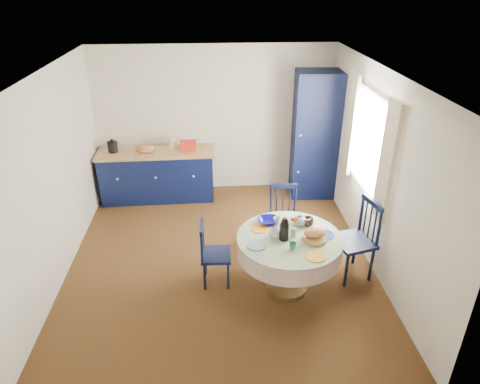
% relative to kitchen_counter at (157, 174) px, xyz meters
% --- Properties ---
extents(floor, '(4.50, 4.50, 0.00)m').
position_rel_kitchen_counter_xyz_m(floor, '(1.00, -1.90, -0.45)').
color(floor, black).
rests_on(floor, ground).
extents(ceiling, '(4.50, 4.50, 0.00)m').
position_rel_kitchen_counter_xyz_m(ceiling, '(1.00, -1.90, 2.05)').
color(ceiling, white).
rests_on(ceiling, wall_back).
extents(wall_back, '(4.00, 0.02, 2.50)m').
position_rel_kitchen_counter_xyz_m(wall_back, '(1.00, 0.35, 0.80)').
color(wall_back, white).
rests_on(wall_back, floor).
extents(wall_left, '(0.02, 4.50, 2.50)m').
position_rel_kitchen_counter_xyz_m(wall_left, '(-1.00, -1.90, 0.80)').
color(wall_left, white).
rests_on(wall_left, floor).
extents(wall_right, '(0.02, 4.50, 2.50)m').
position_rel_kitchen_counter_xyz_m(wall_right, '(3.00, -1.90, 0.80)').
color(wall_right, white).
rests_on(wall_right, floor).
extents(window, '(0.10, 1.74, 1.45)m').
position_rel_kitchen_counter_xyz_m(window, '(2.96, -1.60, 1.08)').
color(window, white).
rests_on(window, wall_right).
extents(kitchen_counter, '(1.93, 0.64, 1.10)m').
position_rel_kitchen_counter_xyz_m(kitchen_counter, '(0.00, 0.00, 0.00)').
color(kitchen_counter, black).
rests_on(kitchen_counter, floor).
extents(pantry_cabinet, '(0.78, 0.58, 2.13)m').
position_rel_kitchen_counter_xyz_m(pantry_cabinet, '(2.66, -0.02, 0.62)').
color(pantry_cabinet, black).
rests_on(pantry_cabinet, floor).
extents(dining_table, '(1.23, 1.23, 1.02)m').
position_rel_kitchen_counter_xyz_m(dining_table, '(1.81, -2.53, 0.18)').
color(dining_table, '#513C17').
rests_on(dining_table, floor).
extents(chair_left, '(0.37, 0.39, 0.84)m').
position_rel_kitchen_counter_xyz_m(chair_left, '(0.91, -2.34, -0.02)').
color(chair_left, black).
rests_on(chair_left, floor).
extents(chair_far, '(0.44, 0.42, 0.92)m').
position_rel_kitchen_counter_xyz_m(chair_far, '(1.89, -1.62, 0.02)').
color(chair_far, black).
rests_on(chair_far, floor).
extents(chair_right, '(0.55, 0.57, 1.05)m').
position_rel_kitchen_counter_xyz_m(chair_right, '(2.70, -2.31, 0.09)').
color(chair_right, black).
rests_on(chair_right, floor).
extents(mug_a, '(0.13, 0.13, 0.10)m').
position_rel_kitchen_counter_xyz_m(mug_a, '(1.63, -2.51, 0.35)').
color(mug_a, silver).
rests_on(mug_a, dining_table).
extents(mug_b, '(0.09, 0.09, 0.08)m').
position_rel_kitchen_counter_xyz_m(mug_b, '(1.79, -2.78, 0.34)').
color(mug_b, '#2A7060').
rests_on(mug_b, dining_table).
extents(mug_c, '(0.13, 0.13, 0.11)m').
position_rel_kitchen_counter_xyz_m(mug_c, '(2.07, -2.29, 0.35)').
color(mug_c, black).
rests_on(mug_c, dining_table).
extents(mug_d, '(0.09, 0.09, 0.09)m').
position_rel_kitchen_counter_xyz_m(mug_d, '(1.70, -2.22, 0.34)').
color(mug_d, silver).
rests_on(mug_d, dining_table).
extents(cobalt_bowl, '(0.24, 0.24, 0.06)m').
position_rel_kitchen_counter_xyz_m(cobalt_bowl, '(1.59, -2.20, 0.33)').
color(cobalt_bowl, '#07056D').
rests_on(cobalt_bowl, dining_table).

